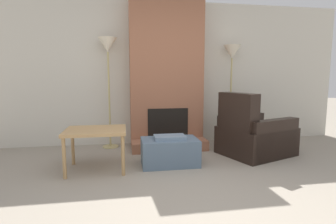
% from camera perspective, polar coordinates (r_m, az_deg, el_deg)
% --- Properties ---
extents(ground_plane, '(24.00, 24.00, 0.00)m').
position_cam_1_polar(ground_plane, '(2.65, 8.42, -19.99)').
color(ground_plane, gray).
extents(wall_back, '(6.95, 0.06, 2.60)m').
position_cam_1_polar(wall_back, '(4.94, -0.86, 8.39)').
color(wall_back, beige).
rests_on(wall_back, ground_plane).
extents(fireplace, '(1.28, 0.78, 2.60)m').
position_cam_1_polar(fireplace, '(4.69, -0.38, 7.61)').
color(fireplace, '#935B42').
rests_on(fireplace, ground_plane).
extents(ottoman, '(0.79, 0.47, 0.42)m').
position_cam_1_polar(ottoman, '(3.72, 0.38, -8.54)').
color(ottoman, slate).
rests_on(ottoman, ground_plane).
extents(armchair, '(1.26, 1.13, 0.99)m').
position_cam_1_polar(armchair, '(4.37, 17.94, -5.11)').
color(armchair, black).
rests_on(armchair, ground_plane).
extents(side_table, '(0.78, 0.62, 0.55)m').
position_cam_1_polar(side_table, '(3.58, -15.45, -4.66)').
color(side_table, tan).
rests_on(side_table, ground_plane).
extents(floor_lamp_left, '(0.32, 0.32, 1.89)m').
position_cam_1_polar(floor_lamp_left, '(4.67, -12.95, 12.38)').
color(floor_lamp_left, tan).
rests_on(floor_lamp_left, ground_plane).
extents(floor_lamp_right, '(0.32, 0.32, 1.81)m').
position_cam_1_polar(floor_lamp_right, '(5.05, 13.73, 11.16)').
color(floor_lamp_right, tan).
rests_on(floor_lamp_right, ground_plane).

